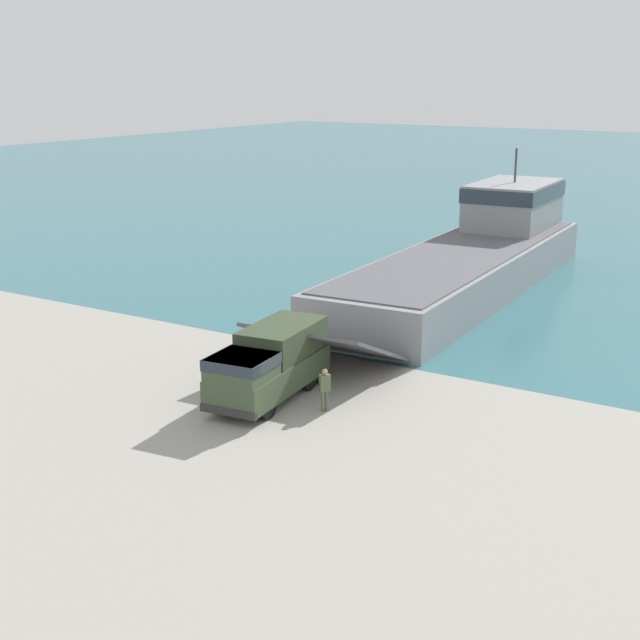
# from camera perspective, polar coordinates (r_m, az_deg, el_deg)

# --- Properties ---
(ground_plane) EXTENTS (240.00, 240.00, 0.00)m
(ground_plane) POSITION_cam_1_polar(r_m,az_deg,el_deg) (38.95, -3.17, -4.69)
(ground_plane) COLOR #9E998E
(landing_craft) EXTENTS (8.72, 35.84, 8.28)m
(landing_craft) POSITION_cam_1_polar(r_m,az_deg,el_deg) (58.92, 9.86, 4.21)
(landing_craft) COLOR gray
(landing_craft) RESTS_ON ground_plane
(military_truck) EXTENTS (3.27, 7.23, 2.95)m
(military_truck) POSITION_cam_1_polar(r_m,az_deg,el_deg) (37.95, -3.24, -2.76)
(military_truck) COLOR #3D4C33
(military_truck) RESTS_ON ground_plane
(soldier_on_ramp) EXTENTS (0.46, 0.49, 1.83)m
(soldier_on_ramp) POSITION_cam_1_polar(r_m,az_deg,el_deg) (36.51, 0.31, -4.29)
(soldier_on_ramp) COLOR #566042
(soldier_on_ramp) RESTS_ON ground_plane
(moored_boat_b) EXTENTS (2.44, 5.33, 1.98)m
(moored_boat_b) POSITION_cam_1_polar(r_m,az_deg,el_deg) (100.48, 13.17, 7.87)
(moored_boat_b) COLOR navy
(moored_boat_b) RESTS_ON ground_plane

